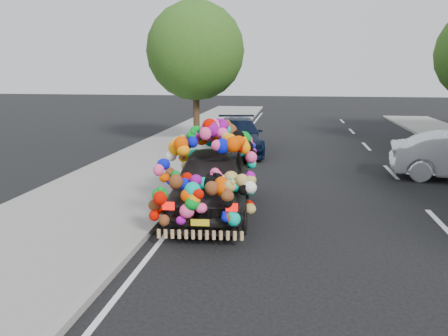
{
  "coord_description": "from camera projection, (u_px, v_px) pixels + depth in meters",
  "views": [
    {
      "loc": [
        0.42,
        -9.37,
        3.17
      ],
      "look_at": [
        -1.16,
        0.58,
        0.94
      ],
      "focal_mm": 35.0,
      "sensor_mm": 36.0,
      "label": 1
    }
  ],
  "objects": [
    {
      "name": "plush_art_car",
      "position": [
        212.0,
        166.0,
        9.89
      ],
      "size": [
        2.41,
        4.57,
        2.09
      ],
      "rotation": [
        0.0,
        0.0,
        0.08
      ],
      "color": "black",
      "rests_on": "ground"
    },
    {
      "name": "kerb",
      "position": [
        169.0,
        208.0,
        10.13
      ],
      "size": [
        0.15,
        60.0,
        0.13
      ],
      "primitive_type": "cube",
      "color": "gray",
      "rests_on": "ground"
    },
    {
      "name": "lane_markings",
      "position": [
        441.0,
        224.0,
        9.23
      ],
      "size": [
        6.0,
        50.0,
        0.01
      ],
      "primitive_type": null,
      "color": "silver",
      "rests_on": "ground"
    },
    {
      "name": "tree_near_sidewalk",
      "position": [
        196.0,
        51.0,
        18.65
      ],
      "size": [
        4.2,
        4.2,
        6.13
      ],
      "color": "#332114",
      "rests_on": "ground"
    },
    {
      "name": "navy_sedan",
      "position": [
        238.0,
        136.0,
        17.39
      ],
      "size": [
        2.59,
        4.86,
        1.34
      ],
      "primitive_type": "imported",
      "rotation": [
        0.0,
        0.0,
        0.16
      ],
      "color": "black",
      "rests_on": "ground"
    },
    {
      "name": "ground",
      "position": [
        271.0,
        216.0,
        9.78
      ],
      "size": [
        100.0,
        100.0,
        0.0
      ],
      "primitive_type": "plane",
      "color": "black",
      "rests_on": "ground"
    },
    {
      "name": "sidewalk",
      "position": [
        90.0,
        205.0,
        10.42
      ],
      "size": [
        4.0,
        60.0,
        0.12
      ],
      "primitive_type": "cube",
      "color": "gray",
      "rests_on": "ground"
    }
  ]
}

